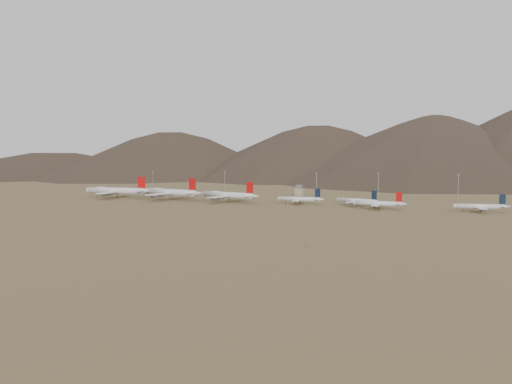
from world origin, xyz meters
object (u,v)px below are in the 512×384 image
at_px(widebody_centre, 170,192).
at_px(widebody_east, 228,195).
at_px(control_tower, 299,191).
at_px(widebody_west, 116,191).
at_px(narrowbody_b, 358,201).
at_px(narrowbody_a, 300,199).

xyz_separation_m(widebody_centre, widebody_east, (63.37, 0.40, -0.87)).
bearing_deg(control_tower, widebody_west, -150.06).
height_order(widebody_west, narrowbody_b, widebody_west).
distance_m(widebody_west, narrowbody_a, 195.34).
height_order(widebody_west, widebody_centre, widebody_centre).
relative_size(narrowbody_b, control_tower, 3.47).
xyz_separation_m(narrowbody_a, narrowbody_b, (51.10, 4.96, -0.12)).
xyz_separation_m(narrowbody_b, control_tower, (-78.98, 79.76, 0.74)).
bearing_deg(widebody_centre, widebody_east, 10.58).
relative_size(widebody_centre, control_tower, 6.18).
bearing_deg(widebody_west, control_tower, 20.70).
bearing_deg(narrowbody_b, control_tower, 150.88).
distance_m(widebody_centre, narrowbody_b, 183.89).
distance_m(narrowbody_a, narrowbody_b, 51.34).
bearing_deg(narrowbody_a, control_tower, 101.27).
bearing_deg(control_tower, narrowbody_b, -45.28).
relative_size(widebody_east, control_tower, 5.45).
distance_m(narrowbody_b, control_tower, 112.25).
relative_size(narrowbody_a, narrowbody_b, 1.05).
bearing_deg(widebody_west, widebody_east, -7.30).
bearing_deg(narrowbody_a, widebody_west, 176.43).
height_order(widebody_east, control_tower, widebody_east).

